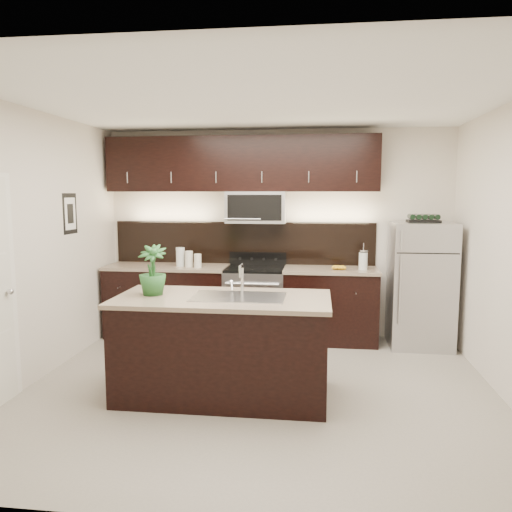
# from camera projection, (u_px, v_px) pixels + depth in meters

# --- Properties ---
(ground) EXTENTS (4.50, 4.50, 0.00)m
(ground) POSITION_uv_depth(u_px,v_px,m) (259.00, 389.00, 4.81)
(ground) COLOR gray
(ground) RESTS_ON ground
(room_walls) EXTENTS (4.52, 4.02, 2.71)m
(room_walls) POSITION_uv_depth(u_px,v_px,m) (247.00, 213.00, 4.58)
(room_walls) COLOR beige
(room_walls) RESTS_ON ground
(counter_run) EXTENTS (3.51, 0.65, 0.94)m
(counter_run) POSITION_uv_depth(u_px,v_px,m) (240.00, 302.00, 6.47)
(counter_run) COLOR black
(counter_run) RESTS_ON ground
(upper_fixtures) EXTENTS (3.49, 0.40, 1.66)m
(upper_fixtures) POSITION_uv_depth(u_px,v_px,m) (243.00, 173.00, 6.40)
(upper_fixtures) COLOR black
(upper_fixtures) RESTS_ON counter_run
(island) EXTENTS (1.96, 0.96, 0.94)m
(island) POSITION_uv_depth(u_px,v_px,m) (223.00, 346.00, 4.61)
(island) COLOR black
(island) RESTS_ON ground
(sink_faucet) EXTENTS (0.84, 0.50, 0.28)m
(sink_faucet) POSITION_uv_depth(u_px,v_px,m) (239.00, 295.00, 4.54)
(sink_faucet) COLOR silver
(sink_faucet) RESTS_ON island
(refrigerator) EXTENTS (0.74, 0.67, 1.53)m
(refrigerator) POSITION_uv_depth(u_px,v_px,m) (421.00, 285.00, 6.10)
(refrigerator) COLOR #B2B2B7
(refrigerator) RESTS_ON ground
(wine_rack) EXTENTS (0.38, 0.23, 0.09)m
(wine_rack) POSITION_uv_depth(u_px,v_px,m) (423.00, 219.00, 6.00)
(wine_rack) COLOR black
(wine_rack) RESTS_ON refrigerator
(plant) EXTENTS (0.28, 0.28, 0.47)m
(plant) POSITION_uv_depth(u_px,v_px,m) (152.00, 270.00, 4.62)
(plant) COLOR #235824
(plant) RESTS_ON island
(canisters) EXTENTS (0.35, 0.19, 0.25)m
(canisters) POSITION_uv_depth(u_px,v_px,m) (187.00, 258.00, 6.40)
(canisters) COLOR silver
(canisters) RESTS_ON counter_run
(french_press) EXTENTS (0.11, 0.11, 0.32)m
(french_press) POSITION_uv_depth(u_px,v_px,m) (363.00, 260.00, 6.16)
(french_press) COLOR silver
(french_press) RESTS_ON counter_run
(bananas) EXTENTS (0.20, 0.16, 0.06)m
(bananas) POSITION_uv_depth(u_px,v_px,m) (335.00, 267.00, 6.18)
(bananas) COLOR gold
(bananas) RESTS_ON counter_run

